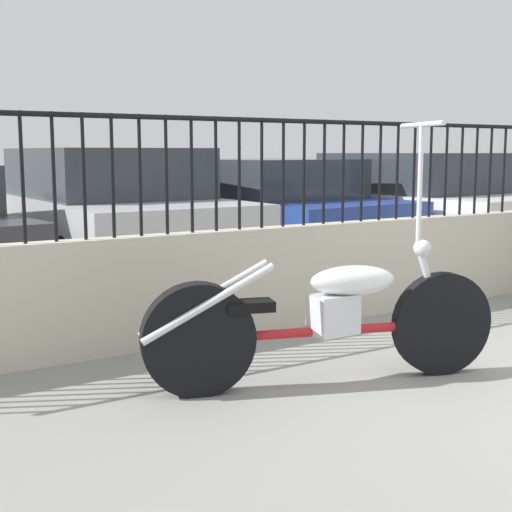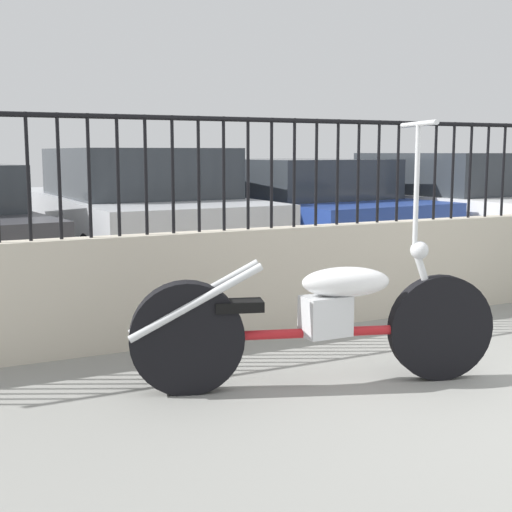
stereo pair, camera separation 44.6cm
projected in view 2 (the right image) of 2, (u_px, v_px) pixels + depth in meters
low_wall at (356, 272)px, 5.87m from camera, size 9.31×0.18×0.80m
fence_railing at (359, 155)px, 5.73m from camera, size 9.31×0.04×0.83m
motorcycle_red at (299, 321)px, 4.18m from camera, size 2.13×0.85×1.56m
car_silver at (133, 211)px, 8.15m from camera, size 1.87×4.60×1.42m
car_blue at (291, 209)px, 9.06m from camera, size 2.28×4.33×1.30m
car_white at (441, 204)px, 9.57m from camera, size 2.10×4.37×1.37m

